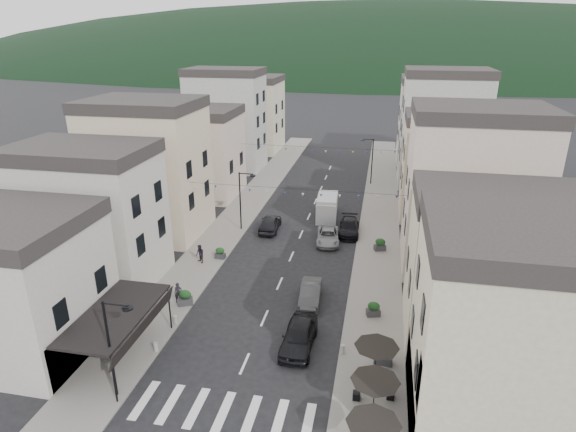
# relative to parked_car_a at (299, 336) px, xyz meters

# --- Properties ---
(sidewalk_left) EXTENTS (4.00, 76.00, 0.12)m
(sidewalk_left) POSITION_rel_parked_car_a_xyz_m (-10.41, 23.72, -0.76)
(sidewalk_left) COLOR slate
(sidewalk_left) RESTS_ON ground
(sidewalk_right) EXTENTS (4.00, 76.00, 0.12)m
(sidewalk_right) POSITION_rel_parked_car_a_xyz_m (4.59, 23.72, -0.76)
(sidewalk_right) COLOR slate
(sidewalk_right) RESTS_ON ground
(hill_backdrop) EXTENTS (640.00, 360.00, 70.00)m
(hill_backdrop) POSITION_rel_parked_car_a_xyz_m (-2.91, 291.72, -0.82)
(hill_backdrop) COLOR black
(hill_backdrop) RESTS_ON ground
(bistro_building) EXTENTS (10.00, 8.00, 10.00)m
(bistro_building) POSITION_rel_parked_car_a_xyz_m (11.59, -4.28, 4.18)
(bistro_building) COLOR #B9AE93
(bistro_building) RESTS_ON ground
(boutique_awning) EXTENTS (3.77, 7.50, 3.28)m
(boutique_awning) POSITION_rel_parked_car_a_xyz_m (-10.16, -3.28, 2.29)
(boutique_awning) COLOR black
(boutique_awning) RESTS_ON ground
(buildings_row_left) EXTENTS (10.20, 54.16, 14.00)m
(buildings_row_left) POSITION_rel_parked_car_a_xyz_m (-17.41, 29.47, 5.30)
(buildings_row_left) COLOR #B1ACA3
(buildings_row_left) RESTS_ON ground
(buildings_row_right) EXTENTS (10.20, 54.16, 14.50)m
(buildings_row_right) POSITION_rel_parked_car_a_xyz_m (11.59, 28.31, 5.50)
(buildings_row_right) COLOR #B9AE93
(buildings_row_right) RESTS_ON ground
(cafe_terrace) EXTENTS (2.50, 8.10, 2.53)m
(cafe_terrace) POSITION_rel_parked_car_a_xyz_m (4.79, -5.48, 1.54)
(cafe_terrace) COLOR black
(cafe_terrace) RESTS_ON ground
(streetlamp_left_near) EXTENTS (1.70, 0.56, 6.00)m
(streetlamp_left_near) POSITION_rel_parked_car_a_xyz_m (-8.73, -6.28, 2.88)
(streetlamp_left_near) COLOR black
(streetlamp_left_near) RESTS_ON ground
(streetlamp_left_far) EXTENTS (1.70, 0.56, 6.00)m
(streetlamp_left_far) POSITION_rel_parked_car_a_xyz_m (-8.73, 17.72, 2.88)
(streetlamp_left_far) COLOR black
(streetlamp_left_far) RESTS_ON ground
(streetlamp_right_far) EXTENTS (1.70, 0.56, 6.00)m
(streetlamp_right_far) POSITION_rel_parked_car_a_xyz_m (2.91, 35.72, 2.88)
(streetlamp_right_far) COLOR black
(streetlamp_right_far) RESTS_ON ground
(bollards) EXTENTS (11.66, 10.26, 0.60)m
(bollards) POSITION_rel_parked_car_a_xyz_m (-2.91, -2.78, -0.40)
(bollards) COLOR gray
(bollards) RESTS_ON ground
(bunting_near) EXTENTS (19.00, 0.28, 0.62)m
(bunting_near) POSITION_rel_parked_car_a_xyz_m (-2.91, 13.72, 4.83)
(bunting_near) COLOR black
(bunting_near) RESTS_ON ground
(bunting_far) EXTENTS (19.00, 0.28, 0.62)m
(bunting_far) POSITION_rel_parked_car_a_xyz_m (-2.91, 29.72, 4.83)
(bunting_far) COLOR black
(bunting_far) RESTS_ON ground
(parked_car_a) EXTENTS (2.01, 4.84, 1.64)m
(parked_car_a) POSITION_rel_parked_car_a_xyz_m (0.00, 0.00, 0.00)
(parked_car_a) COLOR black
(parked_car_a) RESTS_ON ground
(parked_car_b) EXTENTS (1.71, 4.24, 1.37)m
(parked_car_b) POSITION_rel_parked_car_a_xyz_m (-0.11, 5.58, -0.13)
(parked_car_b) COLOR #37373A
(parked_car_b) RESTS_ON ground
(parked_car_c) EXTENTS (2.57, 4.74, 1.26)m
(parked_car_c) POSITION_rel_parked_car_a_xyz_m (-0.11, 16.40, -0.19)
(parked_car_c) COLOR gray
(parked_car_c) RESTS_ON ground
(parked_car_d) EXTENTS (2.16, 4.78, 1.36)m
(parked_car_d) POSITION_rel_parked_car_a_xyz_m (1.69, 18.87, -0.14)
(parked_car_d) COLOR black
(parked_car_d) RESTS_ON ground
(parked_car_e) EXTENTS (2.06, 4.62, 1.54)m
(parked_car_e) POSITION_rel_parked_car_a_xyz_m (-6.14, 18.18, -0.05)
(parked_car_e) COLOR black
(parked_car_e) RESTS_ON ground
(delivery_van) EXTENTS (2.39, 5.34, 2.50)m
(delivery_van) POSITION_rel_parked_car_a_xyz_m (-0.98, 22.90, 0.41)
(delivery_van) COLOR #BBBBBD
(delivery_van) RESTS_ON ground
(pedestrian_a) EXTENTS (0.66, 0.56, 1.54)m
(pedestrian_a) POSITION_rel_parked_car_a_xyz_m (-9.54, 3.40, 0.07)
(pedestrian_a) COLOR black
(pedestrian_a) RESTS_ON sidewalk_left
(pedestrian_b) EXTENTS (1.00, 0.98, 1.63)m
(pedestrian_b) POSITION_rel_parked_car_a_xyz_m (-10.30, 9.78, 0.11)
(pedestrian_b) COLOR black
(pedestrian_b) RESTS_ON sidewalk_left
(planter_la) EXTENTS (1.19, 0.95, 1.17)m
(planter_la) POSITION_rel_parked_car_a_xyz_m (-8.91, 3.17, -0.13)
(planter_la) COLOR #313134
(planter_la) RESTS_ON sidewalk_left
(planter_lb) EXTENTS (0.94, 0.56, 1.01)m
(planter_lb) POSITION_rel_parked_car_a_xyz_m (-8.91, 10.92, -0.21)
(planter_lb) COLOR #2C2D2F
(planter_lb) RESTS_ON sidewalk_left
(planter_ra) EXTENTS (1.13, 0.71, 1.19)m
(planter_ra) POSITION_rel_parked_car_a_xyz_m (5.27, -0.75, -0.12)
(planter_ra) COLOR #323235
(planter_ra) RESTS_ON sidewalk_right
(planter_rb) EXTENTS (1.06, 0.75, 1.08)m
(planter_rb) POSITION_rel_parked_car_a_xyz_m (4.52, 4.35, -0.18)
(planter_rb) COLOR #313133
(planter_rb) RESTS_ON sidewalk_right
(planter_rc) EXTENTS (1.15, 0.87, 1.15)m
(planter_rc) POSITION_rel_parked_car_a_xyz_m (4.76, 15.33, -0.14)
(planter_rc) COLOR #2F2F32
(planter_rc) RESTS_ON sidewalk_right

